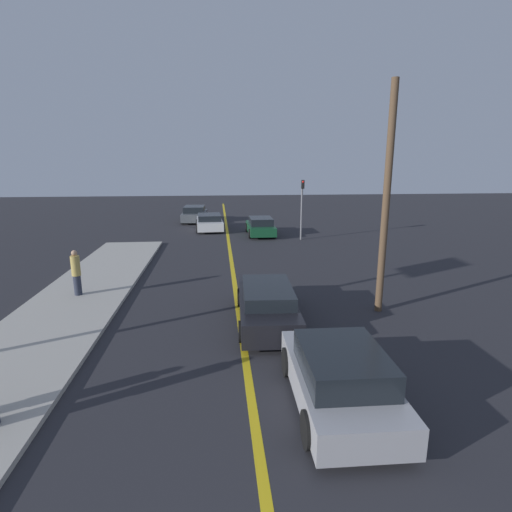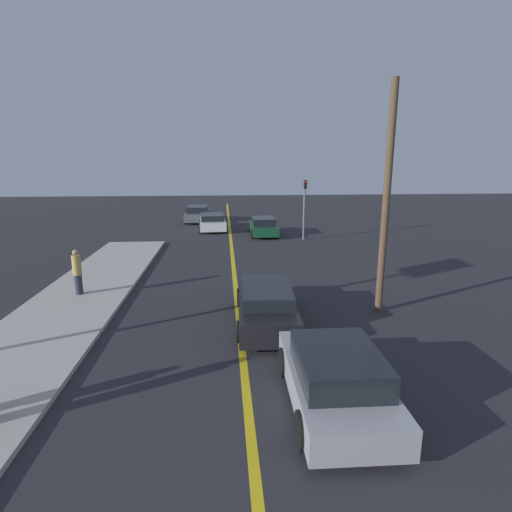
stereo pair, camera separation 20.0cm
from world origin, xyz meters
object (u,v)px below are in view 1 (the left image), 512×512
at_px(car_ahead_center, 267,303).
at_px(pedestrian_far_standing, 76,273).
at_px(car_parked_left_lot, 210,222).
at_px(utility_pole, 386,202).
at_px(car_near_right_lane, 340,378).
at_px(car_far_distant, 261,226).
at_px(traffic_light, 302,203).
at_px(car_oncoming_far, 195,214).

xyz_separation_m(car_ahead_center, pedestrian_far_standing, (-6.82, 2.96, 0.37)).
relative_size(car_parked_left_lot, utility_pole, 0.56).
xyz_separation_m(car_near_right_lane, car_far_distant, (0.47, 20.07, -0.05)).
height_order(car_far_distant, car_parked_left_lot, car_far_distant).
height_order(car_far_distant, utility_pole, utility_pole).
bearing_deg(traffic_light, car_ahead_center, -106.25).
relative_size(car_far_distant, traffic_light, 1.03).
height_order(car_oncoming_far, utility_pole, utility_pole).
relative_size(car_parked_left_lot, traffic_light, 1.10).
xyz_separation_m(car_oncoming_far, utility_pole, (7.47, -21.55, 3.12)).
distance_m(car_ahead_center, pedestrian_far_standing, 7.45).
bearing_deg(car_ahead_center, car_oncoming_far, 101.19).
bearing_deg(car_oncoming_far, traffic_light, -47.33).
bearing_deg(utility_pole, car_far_distant, 99.75).
relative_size(car_far_distant, car_parked_left_lot, 0.94).
distance_m(car_far_distant, car_oncoming_far, 8.36).
bearing_deg(traffic_light, car_oncoming_far, 130.33).
xyz_separation_m(car_far_distant, utility_pole, (2.54, -14.79, 3.17)).
xyz_separation_m(car_near_right_lane, car_ahead_center, (-0.97, 4.66, -0.03)).
relative_size(car_near_right_lane, traffic_light, 1.04).
bearing_deg(pedestrian_far_standing, car_parked_left_lot, 72.58).
relative_size(car_far_distant, utility_pole, 0.53).
height_order(car_parked_left_lot, pedestrian_far_standing, pedestrian_far_standing).
xyz_separation_m(car_parked_left_lot, car_oncoming_far, (-1.34, 4.30, 0.06)).
xyz_separation_m(pedestrian_far_standing, utility_pole, (10.81, -2.33, 2.77)).
bearing_deg(car_far_distant, utility_pole, -80.80).
xyz_separation_m(pedestrian_far_standing, traffic_light, (10.74, 10.50, 1.39)).
height_order(car_ahead_center, traffic_light, traffic_light).
bearing_deg(car_near_right_lane, pedestrian_far_standing, 136.61).
bearing_deg(utility_pole, traffic_light, 90.30).
relative_size(car_ahead_center, utility_pole, 0.64).
height_order(car_near_right_lane, utility_pole, utility_pole).
distance_m(car_near_right_lane, car_ahead_center, 4.76).
xyz_separation_m(car_parked_left_lot, pedestrian_far_standing, (-4.68, -14.92, 0.41)).
distance_m(car_ahead_center, traffic_light, 14.12).
relative_size(car_near_right_lane, utility_pole, 0.54).
distance_m(car_near_right_lane, car_far_distant, 20.08).
distance_m(car_near_right_lane, traffic_light, 18.43).
bearing_deg(car_parked_left_lot, car_oncoming_far, 104.24).
distance_m(car_oncoming_far, utility_pole, 23.02).
relative_size(car_near_right_lane, pedestrian_far_standing, 2.34).
bearing_deg(traffic_light, car_near_right_lane, -99.25).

